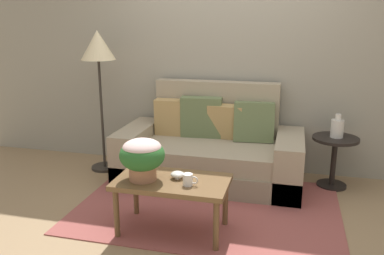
% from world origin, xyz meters
% --- Properties ---
extents(ground_plane, '(14.00, 14.00, 0.00)m').
position_xyz_m(ground_plane, '(0.00, 0.00, 0.00)').
color(ground_plane, '#997A56').
extents(wall_back, '(6.40, 0.12, 2.96)m').
position_xyz_m(wall_back, '(0.00, 1.22, 1.48)').
color(wall_back, gray).
rests_on(wall_back, ground).
extents(area_rug, '(2.38, 1.65, 0.01)m').
position_xyz_m(area_rug, '(0.00, 0.03, 0.01)').
color(area_rug, '#994C47').
rests_on(area_rug, ground).
extents(couch, '(1.93, 0.92, 1.03)m').
position_xyz_m(couch, '(-0.12, 0.73, 0.31)').
color(couch, gray).
rests_on(couch, ground).
extents(coffee_table, '(0.91, 0.52, 0.46)m').
position_xyz_m(coffee_table, '(-0.19, -0.46, 0.40)').
color(coffee_table, brown).
rests_on(coffee_table, ground).
extents(side_table, '(0.46, 0.46, 0.54)m').
position_xyz_m(side_table, '(1.15, 0.84, 0.37)').
color(side_table, black).
rests_on(side_table, ground).
extents(floor_lamp, '(0.38, 0.38, 1.59)m').
position_xyz_m(floor_lamp, '(-1.39, 0.73, 1.33)').
color(floor_lamp, '#2D2823').
rests_on(floor_lamp, ground).
extents(potted_plant, '(0.36, 0.36, 0.34)m').
position_xyz_m(potted_plant, '(-0.42, -0.52, 0.66)').
color(potted_plant, '#A36B4C').
rests_on(potted_plant, coffee_table).
extents(coffee_mug, '(0.12, 0.08, 0.09)m').
position_xyz_m(coffee_mug, '(-0.04, -0.54, 0.50)').
color(coffee_mug, white).
rests_on(coffee_mug, coffee_table).
extents(snack_bowl, '(0.11, 0.11, 0.06)m').
position_xyz_m(snack_bowl, '(-0.16, -0.43, 0.49)').
color(snack_bowl, silver).
rests_on(snack_bowl, coffee_table).
extents(table_vase, '(0.13, 0.13, 0.24)m').
position_xyz_m(table_vase, '(1.16, 0.84, 0.63)').
color(table_vase, silver).
rests_on(table_vase, side_table).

